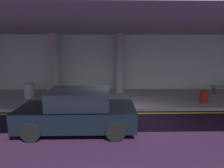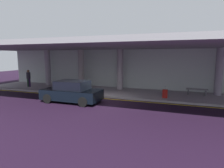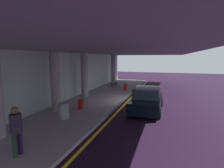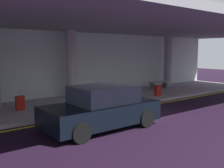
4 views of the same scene
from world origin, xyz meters
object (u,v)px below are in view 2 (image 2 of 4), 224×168
Objects in this scene: support_column_left_mid at (81,68)px; suitcase_upright_primary at (81,86)px; traveler_with_luggage at (28,77)px; support_column_right_mid at (219,72)px; bench_metal at (197,91)px; car_black at (72,92)px; support_column_far_left at (48,68)px; suitcase_upright_secondary at (165,94)px; trash_bin_steel at (64,84)px; support_column_center at (120,69)px.

support_column_left_mid reaches higher than suitcase_upright_primary.
support_column_left_mid is 2.17× the size of traveler_with_luggage.
support_column_right_mid is 2.28× the size of bench_metal.
car_black is 9.57m from bench_metal.
support_column_far_left reaches higher than suitcase_upright_primary.
support_column_far_left is 1.00× the size of support_column_left_mid.
support_column_right_mid is 17.00m from traveler_with_luggage.
support_column_far_left reaches higher than car_black.
support_column_far_left is 4.00m from support_column_left_mid.
support_column_left_mid is at bearing 144.77° from suitcase_upright_secondary.
bench_metal is at bearing -2.89° from support_column_left_mid.
suitcase_upright_secondary is at bearing -146.97° from support_column_right_mid.
support_column_left_mid is 12.00m from support_column_right_mid.
support_column_right_mid is 2.18m from bench_metal.
traveler_with_luggage is 1.87× the size of suitcase_upright_secondary.
support_column_far_left is 2.24m from traveler_with_luggage.
suitcase_upright_primary is at bearing 152.90° from suitcase_upright_secondary.
suitcase_upright_primary reaches higher than trash_bin_steel.
suitcase_upright_secondary is (13.08, -0.59, -0.65)m from traveler_with_luggage.
car_black is 2.44× the size of traveler_with_luggage.
support_column_center reaches higher than traveler_with_luggage.
support_column_far_left is 16.00m from support_column_right_mid.
support_column_right_mid is 13.30m from trash_bin_steel.
car_black reaches higher than trash_bin_steel.
support_column_left_mid is (4.00, 0.00, 0.00)m from support_column_far_left.
car_black is (6.19, -5.31, -1.26)m from support_column_far_left.
support_column_right_mid reaches higher than car_black.
support_column_center reaches higher than trash_bin_steel.
support_column_left_mid reaches higher than traveler_with_luggage.
support_column_left_mid is 2.23m from trash_bin_steel.
suitcase_upright_primary is at bearing -173.27° from support_column_right_mid.
support_column_far_left is at bearing 180.00° from support_column_center.
support_column_left_mid is 1.00× the size of support_column_center.
support_column_right_mid reaches higher than trash_bin_steel.
support_column_center is at bearing 75.17° from car_black.
suitcase_upright_primary is (0.71, -1.33, -1.51)m from support_column_left_mid.
traveler_with_luggage is 15.42m from bench_metal.
support_column_far_left reaches higher than suitcase_upright_secondary.
trash_bin_steel is (-3.35, 4.02, -0.14)m from car_black.
suitcase_upright_primary and suitcase_upright_secondary have the same top height.
support_column_left_mid is 0.89× the size of car_black.
support_column_center is 1.00× the size of support_column_right_mid.
support_column_left_mid is 10.60m from bench_metal.
car_black is (2.19, -5.31, -1.26)m from support_column_left_mid.
support_column_far_left is at bearing 177.91° from bench_metal.
support_column_left_mid and support_column_right_mid have the same top height.
car_black is at bearing 148.97° from traveler_with_luggage.
suitcase_upright_primary is (-3.29, -1.33, -1.51)m from support_column_center.
support_column_right_mid is (12.00, 0.00, 0.00)m from support_column_left_mid.
support_column_right_mid is 4.06× the size of suitcase_upright_secondary.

